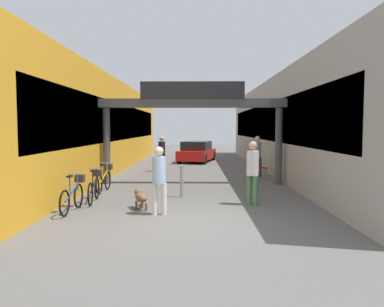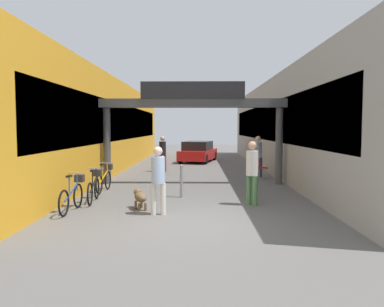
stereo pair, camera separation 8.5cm
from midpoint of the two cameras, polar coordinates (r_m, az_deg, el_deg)
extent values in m
plane|color=#605E5B|center=(8.77, -0.60, -10.53)|extent=(80.00, 80.00, 0.00)
cube|color=gold|center=(20.19, -14.58, 4.00)|extent=(3.00, 26.00, 4.51)
cube|color=black|center=(19.86, -10.45, 4.71)|extent=(0.04, 23.40, 1.80)
cube|color=#9E9993|center=(20.10, 14.82, 3.99)|extent=(3.00, 26.00, 4.51)
cube|color=black|center=(19.79, 10.66, 4.71)|extent=(0.04, 23.40, 1.80)
cylinder|color=#4C4C4F|center=(14.95, -13.05, 1.14)|extent=(0.28, 0.28, 2.97)
cylinder|color=#4C4C4F|center=(14.87, 12.92, 1.12)|extent=(0.28, 0.28, 2.97)
cube|color=#4C4C4F|center=(14.54, -0.10, 7.67)|extent=(7.40, 0.44, 0.33)
cube|color=#232326|center=(14.38, -0.11, 9.66)|extent=(3.96, 0.10, 0.64)
cylinder|color=silver|center=(9.53, -5.99, -6.90)|extent=(0.14, 0.14, 0.80)
cylinder|color=silver|center=(9.51, -4.54, -6.93)|extent=(0.14, 0.14, 0.80)
cylinder|color=#A5BFE0|center=(9.41, -5.29, -2.53)|extent=(0.35, 0.35, 0.66)
sphere|color=beige|center=(9.37, -5.31, 0.36)|extent=(0.23, 0.23, 0.23)
cylinder|color=#4C7F47|center=(10.71, 9.43, -5.62)|extent=(0.20, 0.20, 0.85)
cylinder|color=#4C7F47|center=(10.87, 8.49, -5.46)|extent=(0.20, 0.20, 0.85)
cylinder|color=silver|center=(10.69, 9.00, -1.45)|extent=(0.48, 0.48, 0.70)
sphere|color=tan|center=(10.66, 9.03, 1.22)|extent=(0.34, 0.34, 0.24)
cylinder|color=navy|center=(17.07, 9.37, -2.05)|extent=(0.16, 0.16, 0.85)
cylinder|color=navy|center=(17.08, 10.17, -2.06)|extent=(0.16, 0.16, 0.85)
cylinder|color=#8C9EB2|center=(17.01, 9.80, 0.54)|extent=(0.39, 0.39, 0.70)
sphere|color=beige|center=(16.99, 9.82, 2.23)|extent=(0.27, 0.27, 0.24)
cylinder|color=#99332D|center=(18.70, -4.38, -1.52)|extent=(0.14, 0.14, 0.83)
cylinder|color=#99332D|center=(18.72, -5.11, -1.52)|extent=(0.14, 0.14, 0.83)
cylinder|color=black|center=(18.65, -4.76, 0.78)|extent=(0.34, 0.34, 0.68)
sphere|color=tan|center=(18.63, -4.77, 2.28)|extent=(0.24, 0.24, 0.23)
ellipsoid|color=brown|center=(10.17, -7.99, -6.62)|extent=(0.52, 0.70, 0.26)
sphere|color=brown|center=(10.43, -8.41, -5.86)|extent=(0.29, 0.29, 0.22)
sphere|color=white|center=(10.36, -8.27, -6.50)|extent=(0.20, 0.20, 0.16)
cylinder|color=brown|center=(10.38, -8.71, -7.72)|extent=(0.09, 0.09, 0.21)
cylinder|color=brown|center=(10.42, -7.80, -7.66)|extent=(0.09, 0.09, 0.21)
cylinder|color=brown|center=(10.01, -8.17, -8.14)|extent=(0.09, 0.09, 0.21)
cylinder|color=brown|center=(10.05, -7.23, -8.08)|extent=(0.09, 0.09, 0.21)
torus|color=black|center=(10.75, -17.12, -6.18)|extent=(0.07, 0.67, 0.67)
torus|color=black|center=(9.81, -19.09, -7.19)|extent=(0.07, 0.67, 0.67)
cube|color=#234C9E|center=(10.25, -18.08, -5.67)|extent=(0.06, 0.94, 0.34)
cylinder|color=#234C9E|center=(10.11, -18.34, -4.55)|extent=(0.03, 0.03, 0.42)
cube|color=black|center=(10.08, -18.37, -3.31)|extent=(0.11, 0.22, 0.05)
cylinder|color=#234C9E|center=(10.64, -17.27, -4.22)|extent=(0.03, 0.03, 0.46)
cylinder|color=gray|center=(10.61, -17.30, -2.93)|extent=(0.46, 0.04, 0.03)
cube|color=#332D28|center=(10.82, -16.93, -3.65)|extent=(0.24, 0.21, 0.20)
torus|color=black|center=(11.91, -14.49, -5.16)|extent=(0.11, 0.67, 0.67)
torus|color=black|center=(10.92, -15.44, -6.00)|extent=(0.11, 0.67, 0.67)
cube|color=black|center=(11.38, -14.96, -4.66)|extent=(0.12, 0.94, 0.34)
cylinder|color=black|center=(11.24, -15.09, -3.65)|extent=(0.03, 0.03, 0.42)
cube|color=black|center=(11.21, -15.11, -2.53)|extent=(0.12, 0.23, 0.05)
cylinder|color=black|center=(11.79, -14.57, -3.38)|extent=(0.03, 0.03, 0.46)
cylinder|color=gray|center=(11.77, -14.59, -2.22)|extent=(0.46, 0.07, 0.03)
cube|color=#332D28|center=(11.98, -14.41, -2.88)|extent=(0.26, 0.22, 0.20)
torus|color=black|center=(13.63, -12.90, -3.99)|extent=(0.08, 0.67, 0.67)
torus|color=black|center=(12.66, -14.17, -4.61)|extent=(0.08, 0.67, 0.67)
cube|color=gold|center=(13.12, -13.52, -3.51)|extent=(0.08, 0.94, 0.34)
cylinder|color=gold|center=(12.98, -13.69, -2.61)|extent=(0.03, 0.03, 0.42)
cube|color=black|center=(12.96, -13.70, -1.65)|extent=(0.11, 0.22, 0.05)
cylinder|color=gold|center=(13.53, -12.99, -2.43)|extent=(0.03, 0.03, 0.46)
cylinder|color=gray|center=(13.50, -13.01, -1.41)|extent=(0.46, 0.05, 0.03)
cube|color=#332D28|center=(13.71, -12.76, -2.00)|extent=(0.25, 0.21, 0.20)
cylinder|color=gray|center=(11.80, -1.76, -4.39)|extent=(0.10, 0.10, 0.96)
sphere|color=gray|center=(11.74, -1.77, -1.91)|extent=(0.10, 0.10, 0.10)
cylinder|color=gray|center=(16.59, 11.00, -2.93)|extent=(0.03, 0.03, 0.45)
cylinder|color=gray|center=(16.26, 11.20, -3.08)|extent=(0.03, 0.03, 0.45)
cylinder|color=gray|center=(16.54, 9.84, -2.94)|extent=(0.03, 0.03, 0.45)
cylinder|color=gray|center=(16.21, 10.01, -3.08)|extent=(0.03, 0.03, 0.45)
cube|color=#B2231E|center=(16.37, 10.52, -2.16)|extent=(0.41, 0.41, 0.04)
cube|color=#B2231E|center=(16.32, 9.91, -1.39)|extent=(0.05, 0.40, 0.40)
cube|color=red|center=(24.10, 0.68, -0.12)|extent=(2.61, 4.29, 0.60)
cube|color=#1E2328|center=(23.92, 0.60, 1.23)|extent=(2.03, 2.50, 0.55)
cylinder|color=black|center=(25.70, -0.32, -0.27)|extent=(0.33, 0.63, 0.60)
cylinder|color=black|center=(25.36, 3.17, -0.33)|extent=(0.33, 0.63, 0.60)
cylinder|color=black|center=(22.91, -2.08, -0.79)|extent=(0.33, 0.63, 0.60)
cylinder|color=black|center=(22.53, 1.82, -0.87)|extent=(0.33, 0.63, 0.60)
camera|label=1|loc=(0.04, -90.19, -0.01)|focal=35.00mm
camera|label=2|loc=(0.04, 89.81, 0.01)|focal=35.00mm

